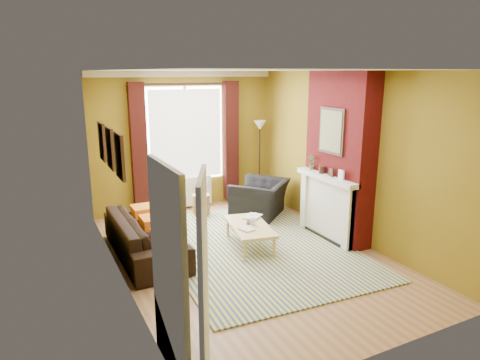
{
  "coord_description": "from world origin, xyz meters",
  "views": [
    {
      "loc": [
        -2.88,
        -5.49,
        2.78
      ],
      "look_at": [
        0.0,
        0.25,
        1.15
      ],
      "focal_mm": 32.0,
      "sensor_mm": 36.0,
      "label": 1
    }
  ],
  "objects_px": {
    "coffee_table": "(250,227)",
    "sofa": "(145,236)",
    "armchair": "(260,199)",
    "floor_lamp": "(260,138)",
    "wicker_stool": "(201,205)"
  },
  "relations": [
    {
      "from": "sofa",
      "to": "coffee_table",
      "type": "distance_m",
      "value": 1.65
    },
    {
      "from": "armchair",
      "to": "floor_lamp",
      "type": "height_order",
      "value": "floor_lamp"
    },
    {
      "from": "armchair",
      "to": "wicker_stool",
      "type": "xyz_separation_m",
      "value": [
        -1.03,
        0.55,
        -0.14
      ]
    },
    {
      "from": "armchair",
      "to": "coffee_table",
      "type": "distance_m",
      "value": 1.61
    },
    {
      "from": "armchair",
      "to": "coffee_table",
      "type": "relative_size",
      "value": 0.86
    },
    {
      "from": "coffee_table",
      "to": "sofa",
      "type": "bearing_deg",
      "value": 174.89
    },
    {
      "from": "sofa",
      "to": "coffee_table",
      "type": "xyz_separation_m",
      "value": [
        1.59,
        -0.47,
        0.03
      ]
    },
    {
      "from": "floor_lamp",
      "to": "armchair",
      "type": "bearing_deg",
      "value": -118.33
    },
    {
      "from": "sofa",
      "to": "coffee_table",
      "type": "relative_size",
      "value": 1.73
    },
    {
      "from": "wicker_stool",
      "to": "armchair",
      "type": "bearing_deg",
      "value": -28.26
    },
    {
      "from": "sofa",
      "to": "floor_lamp",
      "type": "relative_size",
      "value": 1.22
    },
    {
      "from": "wicker_stool",
      "to": "floor_lamp",
      "type": "xyz_separation_m",
      "value": [
        1.49,
        0.3,
        1.19
      ]
    },
    {
      "from": "sofa",
      "to": "wicker_stool",
      "type": "distance_m",
      "value": 2.04
    },
    {
      "from": "coffee_table",
      "to": "armchair",
      "type": "bearing_deg",
      "value": 66.09
    },
    {
      "from": "sofa",
      "to": "wicker_stool",
      "type": "height_order",
      "value": "sofa"
    }
  ]
}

